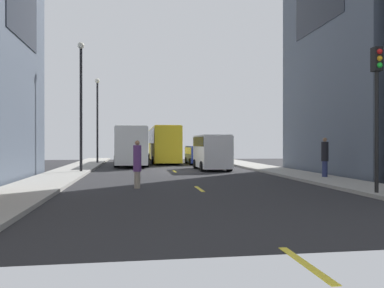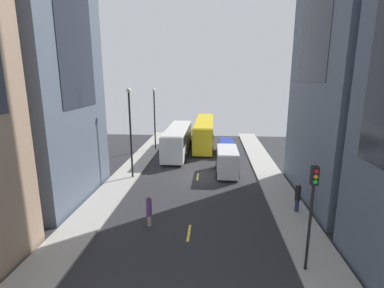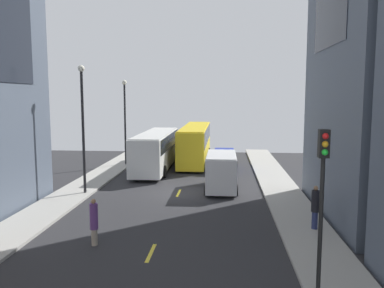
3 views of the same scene
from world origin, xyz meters
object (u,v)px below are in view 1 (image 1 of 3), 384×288
delivery_van_white (212,150)px  pedestrian_crossing_mid (137,163)px  pedestrian_crossing_near (325,156)px  traffic_light_near_corner (377,91)px  city_bus_white (132,143)px  streetcar_yellow (163,142)px  car_blue_0 (197,153)px

delivery_van_white → pedestrian_crossing_mid: (-5.56, -10.96, -0.40)m
pedestrian_crossing_near → traffic_light_near_corner: size_ratio=0.40×
traffic_light_near_corner → pedestrian_crossing_near: bearing=78.4°
delivery_van_white → pedestrian_crossing_mid: size_ratio=2.38×
city_bus_white → pedestrian_crossing_near: bearing=-56.7°
streetcar_yellow → pedestrian_crossing_near: 22.35m
car_blue_0 → pedestrian_crossing_mid: size_ratio=2.16×
streetcar_yellow → pedestrian_crossing_mid: 23.88m
streetcar_yellow → pedestrian_crossing_mid: bearing=-96.8°
city_bus_white → streetcar_yellow: streetcar_yellow is taller
pedestrian_crossing_near → traffic_light_near_corner: traffic_light_near_corner is taller
streetcar_yellow → pedestrian_crossing_mid: streetcar_yellow is taller
city_bus_white → streetcar_yellow: 5.98m
pedestrian_crossing_mid → traffic_light_near_corner: bearing=-22.9°
car_blue_0 → pedestrian_crossing_near: pedestrian_crossing_near is taller
city_bus_white → pedestrian_crossing_near: 19.20m
pedestrian_crossing_mid → car_blue_0: bearing=74.4°
delivery_van_white → pedestrian_crossing_mid: bearing=-116.9°
delivery_van_white → car_blue_0: size_ratio=1.10×
pedestrian_crossing_mid → pedestrian_crossing_near: pedestrian_crossing_near is taller
pedestrian_crossing_near → traffic_light_near_corner: (-1.35, -6.58, 2.66)m
pedestrian_crossing_near → traffic_light_near_corner: 7.22m
city_bus_white → traffic_light_near_corner: size_ratio=2.23×
delivery_van_white → traffic_light_near_corner: traffic_light_near_corner is taller
city_bus_white → streetcar_yellow: (3.20, 5.05, 0.12)m
pedestrian_crossing_mid → traffic_light_near_corner: traffic_light_near_corner is taller
delivery_van_white → pedestrian_crossing_near: 9.55m
streetcar_yellow → car_blue_0: streetcar_yellow is taller
pedestrian_crossing_mid → traffic_light_near_corner: 10.08m
pedestrian_crossing_mid → traffic_light_near_corner: size_ratio=0.39×
streetcar_yellow → city_bus_white: bearing=-122.3°
streetcar_yellow → pedestrian_crossing_mid: (-2.84, -23.69, -1.01)m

